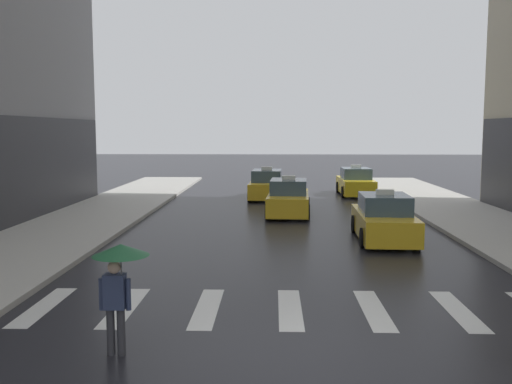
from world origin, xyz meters
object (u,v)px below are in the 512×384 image
object	(u,v)px
taxi_lead	(384,220)
taxi_fourth	(355,183)
taxi_second	(289,199)
pedestrian_with_umbrella	(119,269)
taxi_third	(267,186)

from	to	relation	value
taxi_lead	taxi_fourth	world-z (taller)	same
taxi_second	pedestrian_with_umbrella	bearing A→B (deg)	-101.59
taxi_lead	pedestrian_with_umbrella	distance (m)	12.19
taxi_lead	pedestrian_with_umbrella	xyz separation A→B (m)	(-6.49, -10.29, 0.79)
taxi_second	taxi_fourth	world-z (taller)	same
taxi_fourth	pedestrian_with_umbrella	distance (m)	25.16
taxi_fourth	taxi_second	bearing A→B (deg)	-117.90
taxi_third	taxi_lead	bearing A→B (deg)	-70.37
taxi_fourth	pedestrian_with_umbrella	xyz separation A→B (m)	(-7.48, -24.01, 0.79)
taxi_second	pedestrian_with_umbrella	distance (m)	16.48
taxi_second	taxi_third	world-z (taller)	same
taxi_second	taxi_third	size ratio (longest dim) A/B	1.00
taxi_third	taxi_fourth	size ratio (longest dim) A/B	1.01
taxi_second	pedestrian_with_umbrella	world-z (taller)	pedestrian_with_umbrella
taxi_second	taxi_fourth	xyz separation A→B (m)	(4.17, 7.88, 0.00)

